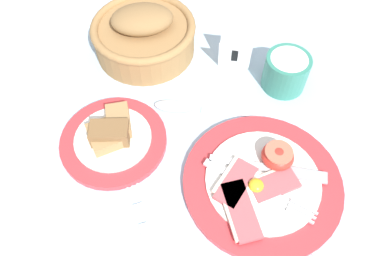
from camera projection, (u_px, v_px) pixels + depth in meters
name	position (u px, v px, depth m)	size (l,w,h in m)	color
ground_plane	(202.00, 183.00, 0.59)	(3.00, 3.00, 0.00)	#A3BCD1
breakfast_plate	(262.00, 181.00, 0.58)	(0.25, 0.25, 0.04)	red
bread_plate	(113.00, 138.00, 0.63)	(0.18, 0.18, 0.05)	red
sugar_cup	(286.00, 71.00, 0.68)	(0.08, 0.08, 0.07)	#337F6B
bread_basket	(144.00, 34.00, 0.73)	(0.20, 0.20, 0.10)	olive
number_card	(235.00, 52.00, 0.71)	(0.06, 0.05, 0.07)	white
teaspoon_by_saucer	(189.00, 107.00, 0.67)	(0.19, 0.04, 0.01)	silver
fork_on_cloth	(145.00, 234.00, 0.55)	(0.11, 0.17, 0.01)	silver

